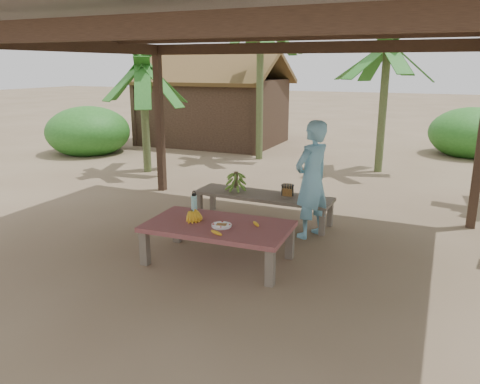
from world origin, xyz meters
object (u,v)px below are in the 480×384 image
at_px(cooking_pot, 288,190).
at_px(plate, 222,226).
at_px(work_table, 218,229).
at_px(woman, 312,180).
at_px(water_flask, 194,203).
at_px(bench, 263,198).
at_px(ripe_banana_bunch, 192,215).

bearing_deg(cooking_pot, plate, -97.11).
bearing_deg(cooking_pot, work_table, -100.14).
height_order(work_table, plate, plate).
xyz_separation_m(work_table, woman, (0.82, 1.36, 0.41)).
distance_m(work_table, water_flask, 0.65).
xyz_separation_m(water_flask, woman, (1.34, 1.03, 0.23)).
height_order(work_table, bench, work_table).
xyz_separation_m(bench, woman, (0.87, -0.35, 0.45)).
bearing_deg(plate, ripe_banana_bunch, 171.00).
bearing_deg(water_flask, bench, 70.92).
xyz_separation_m(bench, ripe_banana_bunch, (-0.32, -1.71, 0.18)).
height_order(work_table, cooking_pot, cooking_pot).
xyz_separation_m(water_flask, cooking_pot, (0.85, 1.47, -0.09)).
height_order(ripe_banana_bunch, woman, woman).
xyz_separation_m(ripe_banana_bunch, water_flask, (-0.15, 0.34, 0.05)).
distance_m(water_flask, woman, 1.71).
relative_size(ripe_banana_bunch, cooking_pot, 1.34).
height_order(bench, ripe_banana_bunch, ripe_banana_bunch).
relative_size(water_flask, woman, 0.17).
height_order(plate, water_flask, water_flask).
height_order(water_flask, woman, woman).
distance_m(bench, ripe_banana_bunch, 1.75).
xyz_separation_m(bench, plate, (0.14, -1.78, 0.12)).
bearing_deg(ripe_banana_bunch, work_table, 1.29).
bearing_deg(cooking_pot, water_flask, -119.94).
relative_size(water_flask, cooking_pot, 1.55).
distance_m(water_flask, cooking_pot, 1.70).
relative_size(bench, cooking_pot, 11.56).
xyz_separation_m(cooking_pot, woman, (0.50, -0.44, 0.32)).
distance_m(cooking_pot, woman, 0.74).
bearing_deg(woman, water_flask, -26.58).
distance_m(plate, cooking_pot, 1.90).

